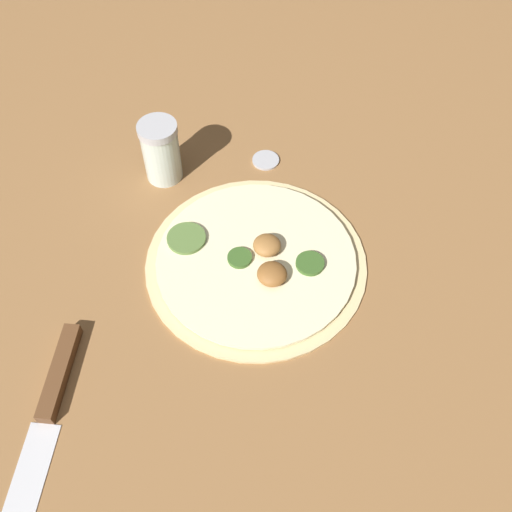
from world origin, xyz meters
name	(u,v)px	position (x,y,z in m)	size (l,w,h in m)	color
ground_plane	(256,263)	(0.00, 0.00, 0.00)	(3.00, 3.00, 0.00)	olive
pizza	(256,261)	(0.00, 0.00, 0.01)	(0.30, 0.30, 0.03)	beige
knife	(46,418)	(-0.29, 0.16, 0.01)	(0.35, 0.11, 0.02)	silver
spice_jar	(161,151)	(0.11, 0.19, 0.05)	(0.06, 0.06, 0.10)	silver
loose_cap	(266,159)	(0.19, 0.05, 0.00)	(0.04, 0.04, 0.01)	#B2B2B7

